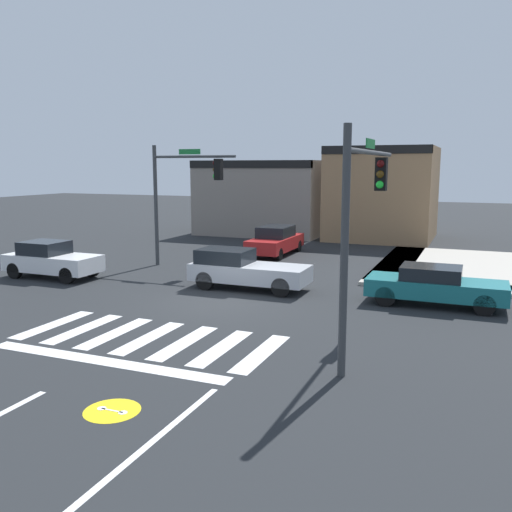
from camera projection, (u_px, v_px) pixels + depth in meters
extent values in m
plane|color=#232628|center=(220.00, 301.00, 19.29)|extent=(120.00, 120.00, 0.00)
cube|color=silver|center=(54.00, 324.00, 16.44)|extent=(0.52, 3.08, 0.01)
cube|color=silver|center=(84.00, 329.00, 16.02)|extent=(0.52, 3.08, 0.01)
cube|color=silver|center=(116.00, 333.00, 15.60)|extent=(0.52, 3.08, 0.01)
cube|color=silver|center=(149.00, 338.00, 15.18)|extent=(0.52, 3.08, 0.01)
cube|color=silver|center=(184.00, 342.00, 14.76)|extent=(0.52, 3.08, 0.01)
cube|color=silver|center=(222.00, 348.00, 14.34)|extent=(0.52, 3.08, 0.01)
cube|color=silver|center=(261.00, 353.00, 13.92)|extent=(0.52, 3.08, 0.01)
cube|color=white|center=(103.00, 361.00, 13.35)|extent=(6.80, 0.50, 0.01)
cube|color=white|center=(6.00, 411.00, 10.61)|extent=(0.16, 2.00, 0.01)
cylinder|color=yellow|center=(112.00, 411.00, 10.65)|extent=(1.11, 1.11, 0.01)
cylinder|color=white|center=(102.00, 408.00, 10.74)|extent=(0.18, 0.18, 0.00)
cylinder|color=white|center=(123.00, 413.00, 10.55)|extent=(0.18, 0.18, 0.00)
cube|color=white|center=(112.00, 410.00, 10.65)|extent=(0.50, 0.04, 0.00)
cube|color=#B2AA9E|center=(494.00, 290.00, 20.66)|extent=(10.00, 1.60, 0.15)
cube|color=#B2AA9E|center=(398.00, 262.00, 26.61)|extent=(1.60, 10.00, 0.15)
cube|color=#B2AA9E|center=(492.00, 268.00, 25.04)|extent=(10.00, 10.00, 0.15)
cube|color=gray|center=(264.00, 197.00, 38.26)|extent=(8.49, 5.76, 5.09)
cube|color=black|center=(249.00, 164.00, 35.44)|extent=(8.49, 0.50, 0.50)
cube|color=#93704C|center=(383.00, 193.00, 35.70)|extent=(6.47, 6.98, 5.93)
cube|color=black|center=(376.00, 150.00, 32.26)|extent=(6.47, 0.50, 0.50)
cylinder|color=#383A3D|center=(344.00, 254.00, 11.96)|extent=(0.18, 0.18, 5.62)
cylinder|color=#383A3D|center=(372.00, 153.00, 14.25)|extent=(0.12, 5.83, 0.12)
cube|color=black|center=(381.00, 174.00, 15.70)|extent=(0.32, 0.32, 0.95)
sphere|color=#470A0A|center=(381.00, 164.00, 15.50)|extent=(0.22, 0.22, 0.22)
sphere|color=#4C330C|center=(380.00, 174.00, 15.55)|extent=(0.22, 0.22, 0.22)
sphere|color=#1ED833|center=(380.00, 185.00, 15.59)|extent=(0.22, 0.22, 0.22)
cube|color=#197233|center=(371.00, 144.00, 13.95)|extent=(0.03, 1.10, 0.24)
cylinder|color=#383A3D|center=(156.00, 206.00, 25.92)|extent=(0.18, 0.18, 5.68)
cylinder|color=#383A3D|center=(194.00, 157.00, 24.77)|extent=(4.17, 0.12, 0.12)
cube|color=black|center=(218.00, 169.00, 24.39)|extent=(0.32, 0.32, 0.95)
sphere|color=#470A0A|center=(215.00, 163.00, 24.41)|extent=(0.22, 0.22, 0.22)
sphere|color=#4C330C|center=(215.00, 169.00, 24.46)|extent=(0.22, 0.22, 0.22)
sphere|color=#1ED833|center=(215.00, 176.00, 24.51)|extent=(0.22, 0.22, 0.22)
cube|color=#197233|center=(190.00, 152.00, 24.81)|extent=(1.10, 0.03, 0.24)
cube|color=white|center=(53.00, 263.00, 23.24)|extent=(4.12, 1.73, 0.69)
cube|color=black|center=(44.00, 248.00, 23.29)|extent=(1.77, 1.52, 0.55)
cylinder|color=black|center=(92.00, 269.00, 23.45)|extent=(0.68, 0.22, 0.68)
cylinder|color=black|center=(67.00, 276.00, 22.07)|extent=(0.68, 0.22, 0.68)
cylinder|color=black|center=(41.00, 265.00, 24.50)|extent=(0.68, 0.22, 0.68)
cylinder|color=black|center=(15.00, 271.00, 23.12)|extent=(0.68, 0.22, 0.68)
cube|color=#B7BABF|center=(250.00, 273.00, 21.08)|extent=(4.58, 1.76, 0.65)
cube|color=black|center=(225.00, 256.00, 21.38)|extent=(2.01, 1.55, 0.55)
cylinder|color=black|center=(294.00, 279.00, 21.25)|extent=(0.72, 0.22, 0.72)
cylinder|color=black|center=(281.00, 287.00, 19.84)|extent=(0.72, 0.22, 0.72)
cylinder|color=black|center=(222.00, 273.00, 22.42)|extent=(0.72, 0.22, 0.72)
cylinder|color=black|center=(205.00, 281.00, 21.01)|extent=(0.72, 0.22, 0.72)
cube|color=red|center=(275.00, 243.00, 29.25)|extent=(1.77, 4.60, 0.68)
cube|color=black|center=(276.00, 232.00, 29.18)|extent=(1.55, 2.13, 0.58)
cylinder|color=black|center=(279.00, 254.00, 27.58)|extent=(0.22, 0.63, 0.63)
cylinder|color=black|center=(251.00, 252.00, 28.16)|extent=(0.22, 0.63, 0.63)
cylinder|color=black|center=(298.00, 246.00, 30.43)|extent=(0.22, 0.63, 0.63)
cylinder|color=black|center=(272.00, 244.00, 31.01)|extent=(0.22, 0.63, 0.63)
cube|color=#196B70|center=(436.00, 288.00, 18.58)|extent=(4.59, 1.70, 0.59)
cube|color=black|center=(431.00, 273.00, 18.56)|extent=(1.97, 1.50, 0.46)
cylinder|color=black|center=(484.00, 295.00, 18.72)|extent=(0.69, 0.22, 0.69)
cylinder|color=black|center=(485.00, 305.00, 17.36)|extent=(0.69, 0.22, 0.69)
cylinder|color=black|center=(392.00, 287.00, 19.89)|extent=(0.69, 0.22, 0.69)
cylinder|color=black|center=(385.00, 296.00, 18.53)|extent=(0.69, 0.22, 0.69)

